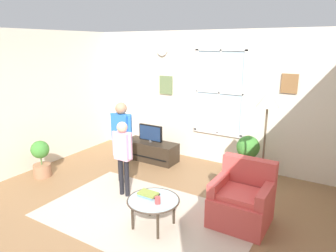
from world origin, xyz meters
name	(u,v)px	position (x,y,z in m)	size (l,w,h in m)	color
ground_plane	(125,219)	(0.00, 0.00, -0.01)	(6.02, 6.04, 0.02)	olive
back_wall	(208,97)	(0.01, 2.78, 1.35)	(5.42, 0.17, 2.70)	beige
side_wall_left	(0,107)	(-2.77, 0.00, 1.35)	(0.12, 5.44, 2.70)	beige
area_rug	(146,215)	(0.22, 0.23, 0.00)	(3.05, 1.85, 0.01)	#C6B29E
tv_stand	(151,151)	(-0.99, 2.11, 0.20)	(1.17, 0.47, 0.41)	#2D2319
television	(151,133)	(-0.99, 2.11, 0.60)	(0.56, 0.08, 0.37)	#4C4C4C
armchair	(242,201)	(1.44, 0.81, 0.33)	(0.76, 0.74, 0.87)	#D14C47
coffee_table	(153,201)	(0.46, 0.06, 0.38)	(0.72, 0.72, 0.41)	#99B2B7
book_stack	(148,194)	(0.34, 0.11, 0.43)	(0.26, 0.18, 0.05)	#6791B7
cup	(158,200)	(0.56, 0.01, 0.45)	(0.08, 0.08, 0.09)	#BF3F3F
remote_near_books	(156,196)	(0.45, 0.15, 0.42)	(0.04, 0.14, 0.02)	black
person_pink_shirt	(123,150)	(-0.46, 0.56, 0.79)	(0.38, 0.17, 1.25)	black
person_blue_shirt	(122,133)	(-0.79, 0.95, 0.92)	(0.44, 0.20, 1.46)	black
potted_plant_by_window	(248,154)	(1.06, 2.25, 0.48)	(0.42, 0.42, 0.82)	#4C565B
potted_plant_corner	(41,158)	(-2.26, 0.34, 0.37)	(0.33, 0.33, 0.70)	#9E6B4C
floor_lamp	(267,112)	(1.56, 1.32, 1.51)	(0.32, 0.32, 1.80)	black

